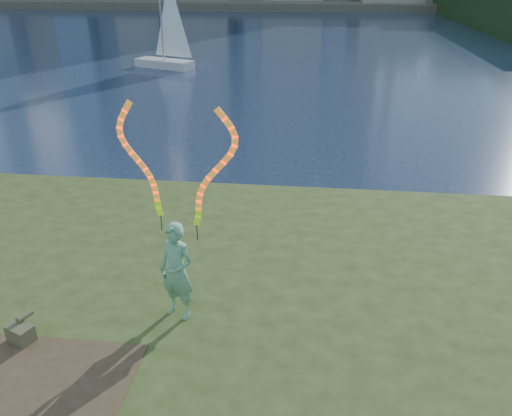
# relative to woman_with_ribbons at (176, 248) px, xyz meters

# --- Properties ---
(ground) EXTENTS (320.00, 320.00, 0.00)m
(ground) POSITION_rel_woman_with_ribbons_xyz_m (0.26, 0.77, -2.19)
(ground) COLOR #18243C
(ground) RESTS_ON ground
(grassy_knoll) EXTENTS (20.00, 18.00, 0.80)m
(grassy_knoll) POSITION_rel_woman_with_ribbons_xyz_m (0.26, -1.52, -1.85)
(grassy_knoll) COLOR #334117
(grassy_knoll) RESTS_ON ground
(dirt_patch) EXTENTS (3.20, 3.00, 0.02)m
(dirt_patch) POSITION_rel_woman_with_ribbons_xyz_m (-1.94, -2.43, -1.38)
(dirt_patch) COLOR #47331E
(dirt_patch) RESTS_ON grassy_knoll
(far_shore) EXTENTS (320.00, 40.00, 1.20)m
(far_shore) POSITION_rel_woman_with_ribbons_xyz_m (0.26, 95.77, -1.59)
(far_shore) COLOR #494436
(far_shore) RESTS_ON ground
(woman_with_ribbons) EXTENTS (2.01, 0.84, 4.22)m
(woman_with_ribbons) POSITION_rel_woman_with_ribbons_xyz_m (0.00, 0.00, 0.00)
(woman_with_ribbons) COLOR #127028
(woman_with_ribbons) RESTS_ON grassy_knoll
(canvas_bag) EXTENTS (0.52, 0.58, 0.42)m
(canvas_bag) POSITION_rel_woman_with_ribbons_xyz_m (-2.53, -1.03, -1.22)
(canvas_bag) COLOR brown
(canvas_bag) RESTS_ON grassy_knoll
(sailboat) EXTENTS (4.51, 2.84, 6.92)m
(sailboat) POSITION_rel_woman_with_ribbons_xyz_m (-8.13, 28.09, -1.00)
(sailboat) COLOR beige
(sailboat) RESTS_ON ground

